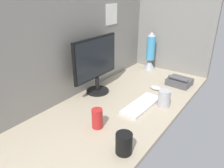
# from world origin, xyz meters

# --- Properties ---
(ground_plane) EXTENTS (1.80, 0.80, 0.03)m
(ground_plane) POSITION_xyz_m (0.00, 0.00, -0.01)
(ground_plane) COLOR tan
(cubicle_wall_back) EXTENTS (1.80, 0.06, 0.73)m
(cubicle_wall_back) POSITION_xyz_m (0.00, 0.37, 0.36)
(cubicle_wall_back) COLOR gray
(cubicle_wall_back) RESTS_ON ground_plane
(cubicle_wall_side) EXTENTS (0.05, 0.80, 0.73)m
(cubicle_wall_side) POSITION_xyz_m (0.88, 0.00, 0.36)
(cubicle_wall_side) COLOR gray
(cubicle_wall_side) RESTS_ON ground_plane
(monitor) EXTENTS (0.46, 0.18, 0.44)m
(monitor) POSITION_xyz_m (0.03, 0.25, 0.25)
(monitor) COLOR black
(monitor) RESTS_ON ground_plane
(keyboard) EXTENTS (0.37, 0.14, 0.02)m
(keyboard) POSITION_xyz_m (0.04, -0.15, 0.01)
(keyboard) COLOR silver
(keyboard) RESTS_ON ground_plane
(mouse) EXTENTS (0.06, 0.10, 0.03)m
(mouse) POSITION_xyz_m (0.34, -0.12, 0.02)
(mouse) COLOR silver
(mouse) RESTS_ON ground_plane
(mug_red_plastic) EXTENTS (0.07, 0.07, 0.12)m
(mug_red_plastic) POSITION_xyz_m (-0.34, -0.06, 0.06)
(mug_red_plastic) COLOR red
(mug_red_plastic) RESTS_ON ground_plane
(mug_steel) EXTENTS (0.09, 0.09, 0.12)m
(mug_steel) POSITION_xyz_m (0.13, -0.28, 0.06)
(mug_steel) COLOR #B2B2B7
(mug_steel) RESTS_ON ground_plane
(mug_black_travel) EXTENTS (0.09, 0.09, 0.11)m
(mug_black_travel) POSITION_xyz_m (-0.43, -0.31, 0.06)
(mug_black_travel) COLOR black
(mug_black_travel) RESTS_ON ground_plane
(lava_lamp) EXTENTS (0.12, 0.12, 0.38)m
(lava_lamp) POSITION_xyz_m (0.76, 0.15, 0.16)
(lava_lamp) COLOR #A5A5AD
(lava_lamp) RESTS_ON ground_plane
(desk_phone) EXTENTS (0.18, 0.20, 0.09)m
(desk_phone) POSITION_xyz_m (0.55, -0.24, 0.03)
(desk_phone) COLOR #4C4C51
(desk_phone) RESTS_ON ground_plane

